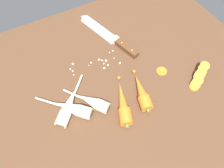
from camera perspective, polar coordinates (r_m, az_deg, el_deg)
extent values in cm
cube|color=brown|center=(70.83, -0.77, -0.22)|extent=(120.00, 90.00, 4.00)
cube|color=silver|center=(86.36, -3.91, 16.28)|extent=(9.74, 20.44, 0.50)
cone|color=silver|center=(93.15, -8.85, 19.49)|extent=(4.63, 3.97, 3.96)
cube|color=silver|center=(80.51, 1.00, 13.30)|extent=(3.38, 2.73, 2.20)
cube|color=brown|center=(77.59, 4.46, 10.80)|extent=(5.72, 11.35, 2.20)
sphere|color=silver|center=(77.99, 2.98, 12.45)|extent=(0.50, 0.50, 0.50)
sphere|color=silver|center=(75.63, 6.08, 10.19)|extent=(0.50, 0.50, 0.50)
cylinder|color=orange|center=(61.08, 4.12, -9.85)|extent=(5.83, 6.43, 4.20)
cone|color=orange|center=(63.52, 3.19, -4.57)|extent=(8.31, 13.21, 3.99)
sphere|color=orange|center=(67.64, 2.07, 1.92)|extent=(1.20, 1.20, 1.20)
cylinder|color=#5B7F3D|center=(60.05, 4.63, -12.71)|extent=(1.48, 1.37, 1.20)
cylinder|color=orange|center=(63.79, 10.14, -5.66)|extent=(5.24, 5.55, 4.20)
cone|color=orange|center=(66.00, 8.59, -1.43)|extent=(6.70, 11.75, 3.99)
sphere|color=orange|center=(69.60, 6.66, 3.84)|extent=(1.20, 1.20, 1.20)
cylinder|color=#5B7F3D|center=(62.80, 11.00, -7.98)|extent=(1.42, 1.27, 1.20)
cylinder|color=silver|center=(62.74, -14.67, -10.23)|extent=(6.16, 6.20, 4.00)
cone|color=silver|center=(64.75, -12.49, -5.02)|extent=(8.55, 8.74, 3.80)
cylinder|color=silver|center=(68.19, -10.34, -0.42)|extent=(6.77, 7.12, 0.70)
cylinder|color=brown|center=(62.17, -15.50, -12.18)|extent=(2.24, 2.14, 2.80)
cylinder|color=silver|center=(62.49, -2.86, -6.76)|extent=(5.66, 5.68, 4.00)
cone|color=silver|center=(63.98, -7.44, -4.69)|extent=(7.38, 8.16, 3.80)
cylinder|color=silver|center=(66.78, -11.73, -3.02)|extent=(5.22, 6.83, 0.70)
cylinder|color=brown|center=(62.07, -1.15, -7.51)|extent=(2.44, 1.89, 2.80)
cylinder|color=silver|center=(62.28, -8.42, -8.40)|extent=(6.22, 6.25, 4.00)
cone|color=silver|center=(64.29, -13.95, -6.55)|extent=(8.67, 8.83, 3.80)
cylinder|color=silver|center=(67.76, -18.97, -5.07)|extent=(6.91, 7.19, 0.70)
cylinder|color=brown|center=(61.71, -6.34, -9.07)|extent=(2.23, 2.15, 2.80)
cylinder|color=orange|center=(73.86, 23.63, -0.77)|extent=(3.39, 3.39, 0.70)
cylinder|color=orange|center=(74.17, 23.96, -0.24)|extent=(3.76, 3.62, 2.20)
cylinder|color=orange|center=(74.61, 24.30, 0.41)|extent=(3.55, 3.40, 2.11)
cylinder|color=orange|center=(75.10, 24.73, 1.04)|extent=(3.84, 3.67, 2.37)
cylinder|color=orange|center=(75.69, 24.82, 1.98)|extent=(3.86, 3.66, 2.51)
cylinder|color=orange|center=(76.12, 25.11, 2.58)|extent=(3.82, 3.68, 2.15)
cylinder|color=orange|center=(76.16, 25.31, 2.83)|extent=(3.80, 3.58, 2.60)
cylinder|color=orange|center=(76.80, 25.68, 3.56)|extent=(3.50, 3.35, 2.15)
cylinder|color=orange|center=(77.16, 25.82, 4.15)|extent=(3.50, 3.32, 2.29)
cylinder|color=orange|center=(78.01, 26.33, 4.93)|extent=(3.79, 3.59, 2.55)
cylinder|color=orange|center=(73.83, 14.89, 3.86)|extent=(4.00, 4.00, 0.70)
cylinder|color=orange|center=(73.62, 14.94, 3.98)|extent=(1.68, 1.68, 0.16)
sphere|color=silver|center=(73.08, -11.88, 4.03)|extent=(0.62, 0.62, 0.62)
sphere|color=silver|center=(75.27, 0.65, 7.95)|extent=(0.48, 0.48, 0.48)
sphere|color=silver|center=(72.27, -2.42, 5.06)|extent=(0.86, 0.86, 0.86)
sphere|color=silver|center=(74.38, -1.84, 7.31)|extent=(0.90, 0.90, 0.90)
sphere|color=silver|center=(73.12, -1.26, 5.98)|extent=(0.81, 0.81, 0.81)
sphere|color=silver|center=(74.96, -11.86, 6.16)|extent=(0.84, 0.84, 0.84)
sphere|color=silver|center=(74.85, -4.00, 7.58)|extent=(0.83, 0.83, 0.83)
sphere|color=silver|center=(73.72, 2.43, 6.55)|extent=(0.80, 0.80, 0.80)
sphere|color=silver|center=(73.82, -12.61, 4.59)|extent=(0.59, 0.59, 0.59)
sphere|color=silver|center=(77.17, -0.78, 9.70)|extent=(0.50, 0.50, 0.50)
sphere|color=silver|center=(74.60, -3.01, 7.32)|extent=(0.67, 0.67, 0.67)
sphere|color=silver|center=(73.74, -7.04, 5.78)|extent=(0.41, 0.41, 0.41)
sphere|color=silver|center=(77.66, 0.26, 10.19)|extent=(0.62, 0.62, 0.62)
sphere|color=silver|center=(72.07, -11.61, 2.88)|extent=(0.52, 0.52, 0.52)
sphere|color=silver|center=(73.64, -2.50, 6.32)|extent=(0.58, 0.58, 0.58)
sphere|color=silver|center=(74.26, -6.41, 6.63)|extent=(0.74, 0.74, 0.74)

